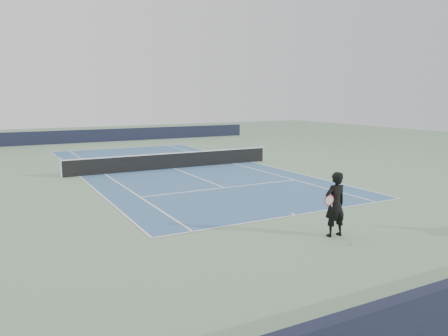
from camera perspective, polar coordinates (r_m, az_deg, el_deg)
name	(u,v)px	position (r m, az deg, el deg)	size (l,w,h in m)	color
ground	(174,169)	(26.33, -6.57, -0.07)	(80.00, 80.00, 0.00)	gray
court_surface	(174,168)	(26.33, -6.57, -0.05)	(10.97, 23.77, 0.01)	#3C618E
tennis_net	(174,160)	(26.25, -6.59, 1.02)	(12.90, 0.10, 1.07)	silver
windscreen_far	(104,135)	(43.26, -15.46, 4.12)	(30.00, 0.25, 1.20)	black
tennis_player	(335,204)	(13.81, 14.30, -4.61)	(0.84, 0.58, 2.02)	black
tennis_ball	(352,244)	(13.42, 16.34, -9.47)	(0.06, 0.06, 0.06)	#B6D52B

